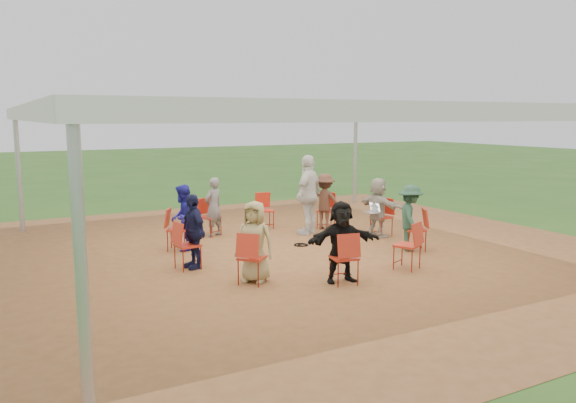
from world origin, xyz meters
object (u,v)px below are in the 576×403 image
cable_coil (302,245)px  person_seated_7 (410,218)px  chair_7 (344,258)px  standing_person (309,195)px  chair_6 (252,258)px  person_seated_5 (255,242)px  chair_9 (415,230)px  chair_1 (326,211)px  person_seated_2 (214,207)px  person_seated_4 (193,231)px  laptop (373,209)px  person_seated_0 (378,207)px  person_seated_1 (325,202)px  chair_2 (265,211)px  chair_5 (188,246)px  chair_4 (177,230)px  chair_8 (407,246)px  person_seated_3 (183,218)px  chair_0 (381,217)px  person_seated_6 (341,242)px  chair_3 (210,217)px

cable_coil → person_seated_7: bearing=-39.3°
chair_7 → standing_person: bearing=78.5°
chair_6 → person_seated_5: person_seated_5 is taller
chair_6 → chair_9: bearing=54.0°
chair_1 → person_seated_2: person_seated_2 is taller
person_seated_4 → laptop: person_seated_4 is taller
chair_7 → person_seated_0: person_seated_0 is taller
chair_7 → person_seated_4: (-1.92, 2.17, 0.26)m
person_seated_1 → laptop: bearing=156.1°
person_seated_2 → cable_coil: 2.38m
chair_2 → person_seated_4: 3.99m
chair_5 → person_seated_5: bearing=22.3°
person_seated_5 → chair_4: bearing=145.9°
chair_4 → chair_7: (1.76, -3.68, 0.00)m
chair_2 → standing_person: size_ratio=0.47×
chair_8 → person_seated_3: size_ratio=0.64×
chair_1 → standing_person: standing_person is taller
chair_0 → chair_5: size_ratio=1.00×
person_seated_6 → standing_person: 4.01m
cable_coil → laptop: size_ratio=0.97×
chair_1 → person_seated_0: person_seated_0 is taller
chair_9 → person_seated_2: bearing=72.5°
chair_8 → chair_9: same height
chair_4 → chair_5: (-0.28, -1.53, 0.00)m
cable_coil → laptop: (1.91, -0.03, 0.65)m
chair_5 → person_seated_1: person_seated_1 is taller
person_seated_5 → person_seated_7: bearing=54.0°
person_seated_0 → person_seated_6: bearing=126.0°
person_seated_5 → person_seated_4: bearing=162.0°
person_seated_5 → person_seated_6: same height
chair_4 → chair_7: 4.08m
chair_0 → person_seated_5: person_seated_5 is taller
laptop → person_seated_3: bearing=71.4°
person_seated_4 → person_seated_6: bearing=36.0°
chair_7 → person_seated_1: size_ratio=0.64×
chair_5 → standing_person: (3.58, 1.67, 0.51)m
person_seated_5 → chair_3: bearing=127.0°
chair_3 → chair_6: bearing=54.0°
person_seated_4 → chair_9: bearing=71.5°
chair_6 → person_seated_2: 3.99m
chair_2 → person_seated_7: size_ratio=0.64×
chair_5 → person_seated_4: person_seated_4 is taller
chair_4 → chair_6: bearing=36.0°
chair_5 → person_seated_4: bearing=90.0°
standing_person → person_seated_4: bearing=-8.1°
person_seated_1 → chair_8: bearing=127.0°
person_seated_6 → person_seated_4: bearing=144.0°
chair_9 → laptop: bearing=28.1°
chair_5 → chair_6: (0.67, -1.41, 0.00)m
chair_5 → chair_7: 2.96m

